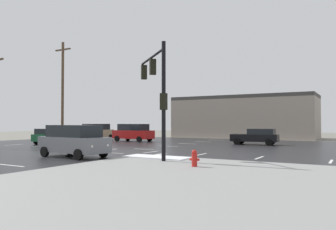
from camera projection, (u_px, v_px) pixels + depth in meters
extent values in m
plane|color=slate|center=(129.00, 151.00, 25.46)|extent=(120.00, 120.00, 0.00)
cube|color=#232326|center=(129.00, 151.00, 25.46)|extent=(44.00, 44.00, 0.02)
cube|color=gray|center=(220.00, 200.00, 9.08)|extent=(18.00, 18.00, 0.14)
cube|color=white|center=(157.00, 157.00, 19.51)|extent=(4.00, 1.60, 0.06)
cube|color=silver|center=(11.00, 165.00, 16.79)|extent=(2.00, 0.15, 0.01)
cube|color=silver|center=(70.00, 158.00, 20.26)|extent=(2.00, 0.15, 0.01)
cube|color=silver|center=(112.00, 153.00, 23.73)|extent=(2.00, 0.15, 0.01)
cube|color=silver|center=(144.00, 149.00, 27.19)|extent=(2.00, 0.15, 0.01)
cube|color=silver|center=(168.00, 146.00, 30.66)|extent=(2.00, 0.15, 0.01)
cube|color=silver|center=(187.00, 144.00, 34.13)|extent=(2.00, 0.15, 0.01)
cube|color=silver|center=(203.00, 142.00, 37.59)|extent=(2.00, 0.15, 0.01)
cube|color=silver|center=(216.00, 140.00, 41.06)|extent=(2.00, 0.15, 0.01)
cube|color=silver|center=(14.00, 145.00, 32.44)|extent=(0.15, 2.00, 0.01)
cube|color=silver|center=(42.00, 146.00, 30.44)|extent=(0.15, 2.00, 0.01)
cube|color=silver|center=(73.00, 148.00, 28.45)|extent=(0.15, 2.00, 0.01)
cube|color=silver|center=(109.00, 150.00, 26.46)|extent=(0.15, 2.00, 0.01)
cube|color=silver|center=(151.00, 152.00, 24.46)|extent=(0.15, 2.00, 0.01)
cube|color=silver|center=(200.00, 155.00, 22.47)|extent=(0.15, 2.00, 0.01)
cube|color=silver|center=(259.00, 158.00, 20.48)|extent=(0.15, 2.00, 0.01)
cube|color=silver|center=(331.00, 162.00, 18.48)|extent=(0.15, 2.00, 0.01)
cube|color=silver|center=(136.00, 158.00, 20.25)|extent=(0.45, 7.00, 0.01)
cylinder|color=black|center=(164.00, 101.00, 17.81)|extent=(0.22, 0.22, 6.47)
cylinder|color=black|center=(152.00, 57.00, 20.24)|extent=(3.77, 3.44, 0.14)
cube|color=black|center=(153.00, 67.00, 19.99)|extent=(0.45, 0.45, 0.95)
sphere|color=yellow|center=(152.00, 63.00, 20.15)|extent=(0.20, 0.20, 0.20)
cube|color=black|center=(144.00, 72.00, 22.12)|extent=(0.45, 0.45, 0.95)
sphere|color=yellow|center=(143.00, 68.00, 22.27)|extent=(0.20, 0.20, 0.20)
cube|color=black|center=(164.00, 102.00, 17.81)|extent=(0.28, 0.36, 0.90)
cylinder|color=red|center=(194.00, 160.00, 15.48)|extent=(0.26, 0.26, 0.60)
sphere|color=red|center=(194.00, 152.00, 15.49)|extent=(0.25, 0.25, 0.25)
cylinder|color=red|center=(191.00, 159.00, 15.57)|extent=(0.12, 0.11, 0.11)
cylinder|color=red|center=(198.00, 160.00, 15.39)|extent=(0.12, 0.11, 0.11)
cube|color=gray|center=(244.00, 119.00, 48.28)|extent=(19.94, 8.00, 5.52)
cube|color=#3F3D3A|center=(244.00, 98.00, 48.35)|extent=(19.94, 8.00, 0.50)
cube|color=tan|center=(96.00, 133.00, 42.24)|extent=(2.16, 4.88, 0.95)
cube|color=black|center=(96.00, 127.00, 42.26)|extent=(1.94, 3.44, 0.75)
cylinder|color=black|center=(99.00, 136.00, 44.13)|extent=(0.25, 0.67, 0.66)
cylinder|color=black|center=(110.00, 137.00, 43.23)|extent=(0.25, 0.67, 0.66)
cylinder|color=black|center=(82.00, 137.00, 41.23)|extent=(0.25, 0.67, 0.66)
cylinder|color=black|center=(94.00, 138.00, 40.33)|extent=(0.25, 0.67, 0.66)
sphere|color=white|center=(104.00, 133.00, 44.62)|extent=(0.18, 0.18, 0.18)
sphere|color=white|center=(112.00, 133.00, 44.04)|extent=(0.18, 0.18, 0.18)
cube|color=#B21919|center=(133.00, 134.00, 38.54)|extent=(4.89, 2.19, 0.95)
cube|color=black|center=(133.00, 127.00, 38.56)|extent=(3.44, 1.96, 0.75)
cylinder|color=black|center=(117.00, 138.00, 38.59)|extent=(0.67, 0.25, 0.66)
cylinder|color=black|center=(128.00, 138.00, 40.23)|extent=(0.67, 0.25, 0.66)
cylinder|color=black|center=(139.00, 139.00, 36.83)|extent=(0.67, 0.25, 0.66)
cylinder|color=black|center=(150.00, 139.00, 38.47)|extent=(0.67, 0.25, 0.66)
sphere|color=white|center=(115.00, 134.00, 39.29)|extent=(0.18, 0.18, 0.18)
sphere|color=white|center=(121.00, 134.00, 40.34)|extent=(0.18, 0.18, 0.18)
cube|color=black|center=(254.00, 138.00, 32.64)|extent=(4.60, 2.07, 0.70)
cube|color=black|center=(261.00, 132.00, 32.35)|extent=(2.57, 1.80, 0.55)
cylinder|color=black|center=(237.00, 141.00, 32.50)|extent=(0.67, 0.26, 0.66)
cylinder|color=black|center=(241.00, 141.00, 34.11)|extent=(0.67, 0.26, 0.66)
cylinder|color=black|center=(269.00, 142.00, 31.14)|extent=(0.67, 0.26, 0.66)
cylinder|color=black|center=(272.00, 141.00, 32.75)|extent=(0.67, 0.26, 0.66)
sphere|color=white|center=(231.00, 138.00, 33.10)|extent=(0.18, 0.18, 0.18)
sphere|color=white|center=(234.00, 137.00, 34.13)|extent=(0.18, 0.18, 0.18)
cube|color=#195933|center=(55.00, 137.00, 33.98)|extent=(2.17, 4.64, 0.70)
cube|color=black|center=(50.00, 131.00, 33.38)|extent=(1.86, 2.61, 0.55)
cylinder|color=black|center=(59.00, 140.00, 35.74)|extent=(0.27, 0.68, 0.66)
cylinder|color=black|center=(72.00, 140.00, 34.97)|extent=(0.27, 0.68, 0.66)
cylinder|color=black|center=(37.00, 141.00, 32.96)|extent=(0.27, 0.68, 0.66)
cylinder|color=black|center=(50.00, 142.00, 32.20)|extent=(0.27, 0.68, 0.66)
sphere|color=white|center=(65.00, 136.00, 36.21)|extent=(0.18, 0.18, 0.18)
sphere|color=white|center=(74.00, 137.00, 35.73)|extent=(0.18, 0.18, 0.18)
cube|color=slate|center=(74.00, 144.00, 20.88)|extent=(4.96, 2.39, 0.95)
cube|color=black|center=(74.00, 131.00, 20.90)|extent=(3.51, 2.10, 0.75)
cylinder|color=black|center=(103.00, 152.00, 20.72)|extent=(0.68, 0.28, 0.66)
cylinder|color=black|center=(78.00, 155.00, 19.13)|extent=(0.68, 0.28, 0.66)
cylinder|color=black|center=(70.00, 150.00, 22.61)|extent=(0.68, 0.28, 0.66)
cylinder|color=black|center=(45.00, 152.00, 21.01)|extent=(0.68, 0.28, 0.66)
sphere|color=white|center=(107.00, 145.00, 20.03)|extent=(0.18, 0.18, 0.18)
sphere|color=white|center=(92.00, 147.00, 19.01)|extent=(0.18, 0.18, 0.18)
cylinder|color=brown|center=(63.00, 93.00, 35.38)|extent=(0.28, 0.28, 10.85)
cube|color=brown|center=(63.00, 50.00, 35.48)|extent=(2.20, 0.14, 0.14)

